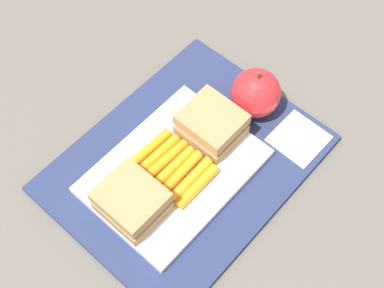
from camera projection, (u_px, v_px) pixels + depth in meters
name	position (u px, v px, depth m)	size (l,w,h in m)	color
ground_plane	(186.00, 165.00, 0.76)	(2.40, 2.40, 0.00)	#56514C
lunchbag_mat	(186.00, 163.00, 0.75)	(0.36, 0.28, 0.01)	navy
food_tray	(174.00, 171.00, 0.73)	(0.23, 0.17, 0.01)	white
sandwich_half_left	(132.00, 201.00, 0.68)	(0.07, 0.08, 0.04)	#9E7A4C
sandwich_half_right	(211.00, 125.00, 0.74)	(0.07, 0.08, 0.04)	#9E7A4C
carrot_sticks_bundle	(174.00, 167.00, 0.72)	(0.08, 0.10, 0.02)	orange
apple	(256.00, 93.00, 0.76)	(0.07, 0.07, 0.08)	red
paper_napkin	(299.00, 139.00, 0.76)	(0.07, 0.07, 0.00)	white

